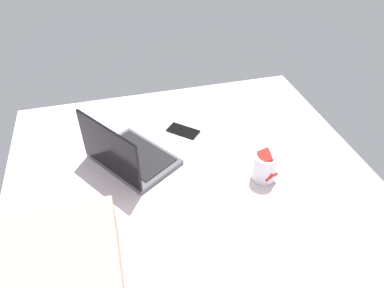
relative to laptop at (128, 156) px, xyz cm
name	(u,v)px	position (x,y,z in cm)	size (l,w,h in cm)	color
bed_mattress	(209,243)	(-37.96, -22.53, -13.41)	(180.00, 140.00, 18.00)	silver
laptop	(128,156)	(0.00, 0.00, 0.00)	(40.22, 37.49, 23.00)	#4C4C51
snack_cup	(265,167)	(-20.99, -49.02, 1.41)	(9.88, 9.33, 13.94)	silver
cell_phone	(183,131)	(15.41, -26.18, -4.01)	(6.80, 14.00, 0.80)	black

